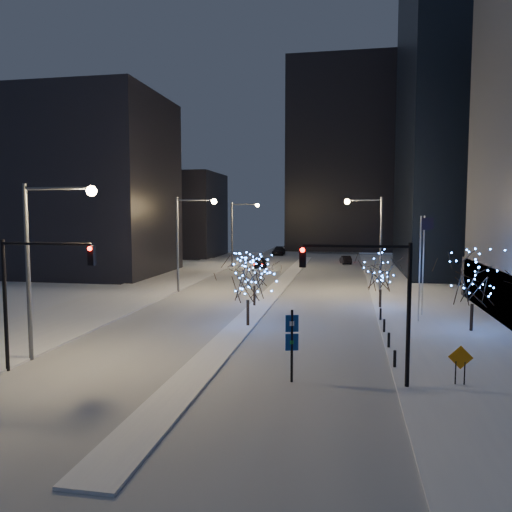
% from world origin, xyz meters
% --- Properties ---
extents(ground, '(160.00, 160.00, 0.00)m').
position_xyz_m(ground, '(0.00, 0.00, 0.00)').
color(ground, white).
rests_on(ground, ground).
extents(road, '(20.00, 130.00, 0.02)m').
position_xyz_m(road, '(0.00, 35.00, 0.01)').
color(road, '#A7ACB6').
rests_on(road, ground).
extents(median, '(2.00, 80.00, 0.15)m').
position_xyz_m(median, '(0.00, 30.00, 0.07)').
color(median, silver).
rests_on(median, ground).
extents(east_sidewalk, '(10.00, 90.00, 0.15)m').
position_xyz_m(east_sidewalk, '(15.00, 20.00, 0.07)').
color(east_sidewalk, silver).
rests_on(east_sidewalk, ground).
extents(west_sidewalk, '(8.00, 90.00, 0.15)m').
position_xyz_m(west_sidewalk, '(-14.00, 20.00, 0.07)').
color(west_sidewalk, silver).
rests_on(west_sidewalk, ground).
extents(filler_west_near, '(22.00, 18.00, 24.00)m').
position_xyz_m(filler_west_near, '(-28.00, 40.00, 12.00)').
color(filler_west_near, black).
rests_on(filler_west_near, ground).
extents(filler_west_far, '(18.00, 16.00, 16.00)m').
position_xyz_m(filler_west_far, '(-26.00, 70.00, 8.00)').
color(filler_west_far, black).
rests_on(filler_west_far, ground).
extents(horizon_block, '(24.00, 14.00, 42.00)m').
position_xyz_m(horizon_block, '(6.00, 92.00, 21.00)').
color(horizon_block, black).
rests_on(horizon_block, ground).
extents(street_lamp_w_near, '(4.40, 0.56, 10.00)m').
position_xyz_m(street_lamp_w_near, '(-8.94, 2.00, 6.50)').
color(street_lamp_w_near, '#595E66').
rests_on(street_lamp_w_near, ground).
extents(street_lamp_w_mid, '(4.40, 0.56, 10.00)m').
position_xyz_m(street_lamp_w_mid, '(-8.94, 27.00, 6.50)').
color(street_lamp_w_mid, '#595E66').
rests_on(street_lamp_w_mid, ground).
extents(street_lamp_w_far, '(4.40, 0.56, 10.00)m').
position_xyz_m(street_lamp_w_far, '(-8.94, 52.00, 6.50)').
color(street_lamp_w_far, '#595E66').
rests_on(street_lamp_w_far, ground).
extents(street_lamp_east, '(3.90, 0.56, 10.00)m').
position_xyz_m(street_lamp_east, '(10.08, 30.00, 6.45)').
color(street_lamp_east, '#595E66').
rests_on(street_lamp_east, ground).
extents(traffic_signal_west, '(5.26, 0.43, 7.00)m').
position_xyz_m(traffic_signal_west, '(-8.44, -0.00, 4.76)').
color(traffic_signal_west, black).
rests_on(traffic_signal_west, ground).
extents(traffic_signal_east, '(5.26, 0.43, 7.00)m').
position_xyz_m(traffic_signal_east, '(8.94, 1.00, 4.76)').
color(traffic_signal_east, black).
rests_on(traffic_signal_east, ground).
extents(flagpoles, '(1.35, 2.60, 8.00)m').
position_xyz_m(flagpoles, '(13.37, 17.25, 4.80)').
color(flagpoles, silver).
rests_on(flagpoles, east_sidewalk).
extents(bollards, '(0.16, 12.16, 0.90)m').
position_xyz_m(bollards, '(10.20, 10.00, 0.60)').
color(bollards, black).
rests_on(bollards, east_sidewalk).
extents(car_near, '(2.33, 4.71, 1.54)m').
position_xyz_m(car_near, '(-5.51, 51.97, 0.77)').
color(car_near, black).
rests_on(car_near, ground).
extents(car_mid, '(2.12, 4.29, 1.35)m').
position_xyz_m(car_mid, '(7.31, 60.25, 0.68)').
color(car_mid, black).
rests_on(car_mid, ground).
extents(car_far, '(2.35, 5.62, 1.62)m').
position_xyz_m(car_far, '(-5.92, 75.39, 0.81)').
color(car_far, black).
rests_on(car_far, ground).
extents(holiday_tree_median_near, '(4.37, 4.37, 5.34)m').
position_xyz_m(holiday_tree_median_near, '(0.50, 12.34, 3.60)').
color(holiday_tree_median_near, black).
rests_on(holiday_tree_median_near, median).
extents(holiday_tree_median_far, '(4.04, 4.04, 4.75)m').
position_xyz_m(holiday_tree_median_far, '(-0.50, 20.22, 3.26)').
color(holiday_tree_median_far, black).
rests_on(holiday_tree_median_far, median).
extents(holiday_tree_plaza_near, '(4.44, 4.44, 5.52)m').
position_xyz_m(holiday_tree_plaza_near, '(16.24, 13.54, 3.69)').
color(holiday_tree_plaza_near, black).
rests_on(holiday_tree_plaza_near, east_sidewalk).
extents(holiday_tree_plaza_far, '(5.22, 5.22, 4.90)m').
position_xyz_m(holiday_tree_plaza_far, '(10.50, 21.31, 3.22)').
color(holiday_tree_plaza_far, black).
rests_on(holiday_tree_plaza_far, east_sidewalk).
extents(wayfinding_sign, '(0.64, 0.26, 3.65)m').
position_xyz_m(wayfinding_sign, '(5.00, 1.00, 2.24)').
color(wayfinding_sign, black).
rests_on(wayfinding_sign, ground).
extents(construction_sign, '(1.15, 0.06, 1.90)m').
position_xyz_m(construction_sign, '(13.03, 1.75, 1.30)').
color(construction_sign, black).
rests_on(construction_sign, east_sidewalk).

